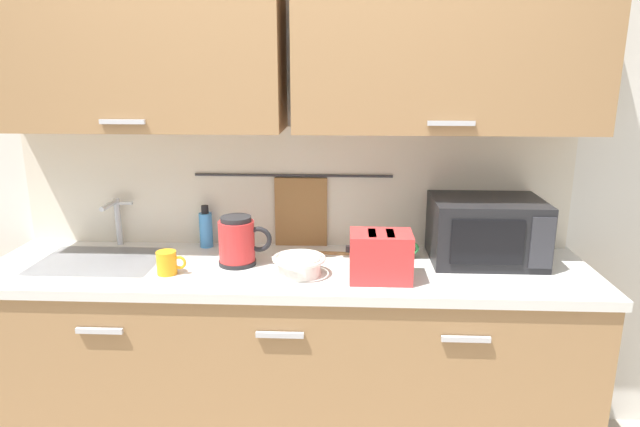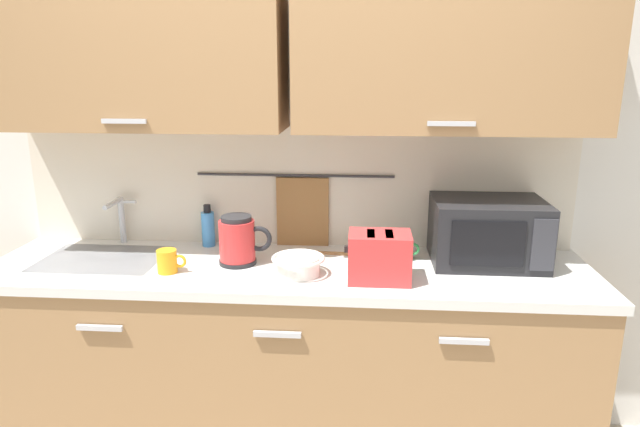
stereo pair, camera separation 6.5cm
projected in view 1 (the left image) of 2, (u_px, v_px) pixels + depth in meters
The scene contains 11 objects.
counter_unit at pixel (287, 360), 2.45m from camera, with size 2.53×0.64×0.90m.
back_wall_assembly at pixel (291, 111), 2.40m from camera, with size 3.70×0.41×2.50m.
sink_faucet at pixel (116, 216), 2.55m from camera, with size 0.09×0.17×0.22m.
microwave at pixel (486, 230), 2.36m from camera, with size 0.46×0.35×0.27m.
electric_kettle at pixel (238, 241), 2.32m from camera, with size 0.23×0.16×0.21m.
dish_soap_bottle at pixel (206, 229), 2.56m from camera, with size 0.06×0.06×0.20m.
mug_near_sink at pixel (167, 263), 2.23m from camera, with size 0.12×0.08×0.09m.
mixing_bowl at pixel (299, 264), 2.22m from camera, with size 0.21×0.21×0.08m.
toaster at pixel (381, 256), 2.16m from camera, with size 0.26×0.17×0.19m.
mug_by_kettle at pixel (401, 249), 2.40m from camera, with size 0.12×0.08×0.09m.
wooden_spoon at pixel (352, 254), 2.46m from camera, with size 0.28×0.05×0.01m.
Camera 1 is at (0.24, -1.89, 1.71)m, focal length 31.25 mm.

